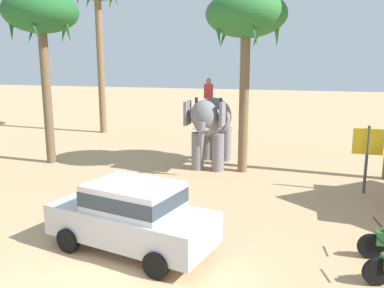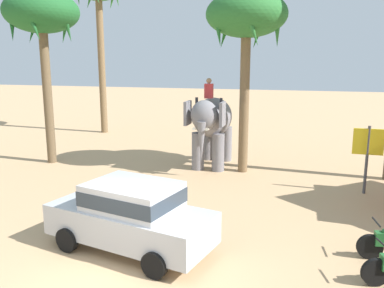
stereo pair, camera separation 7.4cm
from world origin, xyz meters
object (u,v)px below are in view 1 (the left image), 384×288
car_sedan_foreground (132,214)px  elephant_with_mahout (211,122)px  palm_tree_behind_elephant (41,17)px  palm_tree_far_back (246,19)px  signboard_yellow (368,146)px

car_sedan_foreground → elephant_with_mahout: bearing=90.8°
car_sedan_foreground → elephant_with_mahout: elephant_with_mahout is taller
palm_tree_behind_elephant → palm_tree_far_back: palm_tree_behind_elephant is taller
palm_tree_far_back → car_sedan_foreground: bearing=-99.8°
palm_tree_behind_elephant → palm_tree_far_back: (8.66, 1.00, -0.26)m
elephant_with_mahout → signboard_yellow: 6.40m
palm_tree_far_back → signboard_yellow: bearing=-19.3°
car_sedan_foreground → palm_tree_behind_elephant: 11.44m
palm_tree_behind_elephant → elephant_with_mahout: bearing=11.5°
palm_tree_behind_elephant → signboard_yellow: palm_tree_behind_elephant is taller
car_sedan_foreground → palm_tree_far_back: palm_tree_far_back is taller
car_sedan_foreground → palm_tree_far_back: 9.56m
car_sedan_foreground → elephant_with_mahout: 8.40m
palm_tree_far_back → signboard_yellow: palm_tree_far_back is taller
car_sedan_foreground → palm_tree_far_back: (1.35, 7.88, 5.24)m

